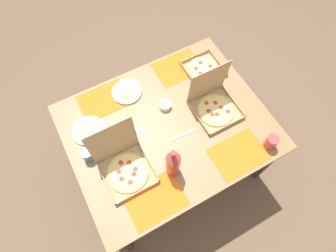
{
  "coord_description": "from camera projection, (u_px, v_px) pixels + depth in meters",
  "views": [
    {
      "loc": [
        -0.41,
        -0.75,
        2.49
      ],
      "look_at": [
        0.0,
        0.0,
        0.75
      ],
      "focal_mm": 29.42,
      "sensor_mm": 36.0,
      "label": 1
    }
  ],
  "objects": [
    {
      "name": "plate_near_right",
      "position": [
        127.0,
        92.0,
        2.05
      ],
      "size": [
        0.22,
        0.22,
        0.03
      ],
      "color": "white",
      "rests_on": "dining_table"
    },
    {
      "name": "condiment_bowl",
      "position": [
        165.0,
        105.0,
        1.99
      ],
      "size": [
        0.09,
        0.09,
        0.04
      ],
      "primitive_type": "cylinder",
      "color": "white",
      "rests_on": "dining_table"
    },
    {
      "name": "dining_table",
      "position": [
        168.0,
        132.0,
        2.03
      ],
      "size": [
        1.39,
        1.12,
        0.75
      ],
      "color": "#3F3328",
      "rests_on": "ground_plane"
    },
    {
      "name": "pizza_box_center",
      "position": [
        124.0,
        165.0,
        1.75
      ],
      "size": [
        0.31,
        0.34,
        0.34
      ],
      "color": "tan",
      "rests_on": "dining_table"
    },
    {
      "name": "ground_plane",
      "position": [
        168.0,
        161.0,
        2.61
      ],
      "size": [
        6.0,
        6.0,
        0.0
      ],
      "primitive_type": "plane",
      "color": "brown"
    },
    {
      "name": "cup_clear_left",
      "position": [
        88.0,
        155.0,
        1.79
      ],
      "size": [
        0.08,
        0.08,
        0.09
      ],
      "primitive_type": "cylinder",
      "color": "teal",
      "rests_on": "dining_table"
    },
    {
      "name": "placemat_near_left",
      "position": [
        155.0,
        200.0,
        1.71
      ],
      "size": [
        0.36,
        0.26,
        0.0
      ],
      "primitive_type": "cube",
      "color": "orange",
      "rests_on": "dining_table"
    },
    {
      "name": "soda_bottle",
      "position": [
        173.0,
        164.0,
        1.68
      ],
      "size": [
        0.09,
        0.09,
        0.32
      ],
      "color": "#B2382D",
      "rests_on": "dining_table"
    },
    {
      "name": "pizza_box_corner_left",
      "position": [
        214.0,
        104.0,
        1.96
      ],
      "size": [
        0.3,
        0.31,
        0.34
      ],
      "color": "tan",
      "rests_on": "dining_table"
    },
    {
      "name": "placemat_far_right",
      "position": [
        178.0,
        67.0,
        2.16
      ],
      "size": [
        0.36,
        0.26,
        0.0
      ],
      "primitive_type": "cube",
      "color": "orange",
      "rests_on": "dining_table"
    },
    {
      "name": "placemat_near_right",
      "position": [
        238.0,
        154.0,
        1.84
      ],
      "size": [
        0.36,
        0.26,
        0.0
      ],
      "primitive_type": "cube",
      "color": "orange",
      "rests_on": "dining_table"
    },
    {
      "name": "knife_by_far_left",
      "position": [
        136.0,
        129.0,
        1.92
      ],
      "size": [
        0.16,
        0.17,
        0.0
      ],
      "primitive_type": "cube",
      "rotation": [
        0.0,
        0.0,
        2.33
      ],
      "color": "#B7B7BC",
      "rests_on": "dining_table"
    },
    {
      "name": "plate_near_left",
      "position": [
        89.0,
        131.0,
        1.91
      ],
      "size": [
        0.23,
        0.23,
        0.03
      ],
      "color": "white",
      "rests_on": "dining_table"
    },
    {
      "name": "pizza_box_edge_far",
      "position": [
        203.0,
        69.0,
        2.14
      ],
      "size": [
        0.27,
        0.27,
        0.04
      ],
      "color": "tan",
      "rests_on": "dining_table"
    },
    {
      "name": "cup_spare",
      "position": [
        271.0,
        142.0,
        1.82
      ],
      "size": [
        0.08,
        0.08,
        0.11
      ],
      "primitive_type": "cylinder",
      "color": "#BF4742",
      "rests_on": "dining_table"
    },
    {
      "name": "placemat_far_left",
      "position": [
        104.0,
        100.0,
        2.03
      ],
      "size": [
        0.36,
        0.26,
        0.0
      ],
      "primitive_type": "cube",
      "color": "orange",
      "rests_on": "dining_table"
    },
    {
      "name": "fork_by_near_left",
      "position": [
        183.0,
        135.0,
        1.9
      ],
      "size": [
        0.19,
        0.02,
        0.0
      ],
      "primitive_type": "cube",
      "rotation": [
        0.0,
        0.0,
        6.24
      ],
      "color": "#B7B7BC",
      "rests_on": "dining_table"
    }
  ]
}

